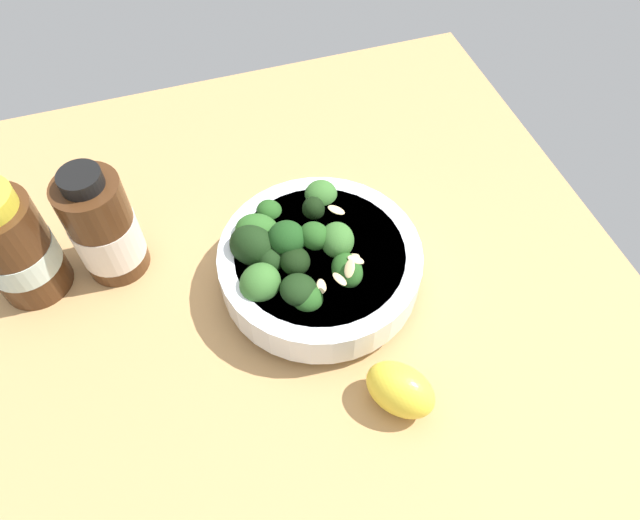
# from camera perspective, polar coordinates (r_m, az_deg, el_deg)

# --- Properties ---
(ground_plane) EXTENTS (0.67, 0.67, 0.05)m
(ground_plane) POSITION_cam_1_polar(r_m,az_deg,el_deg) (0.65, -1.85, -1.39)
(ground_plane) COLOR tan
(bowl_of_broccoli) EXTENTS (0.20, 0.20, 0.09)m
(bowl_of_broccoli) POSITION_cam_1_polar(r_m,az_deg,el_deg) (0.58, -0.64, -0.10)
(bowl_of_broccoli) COLOR white
(bowl_of_broccoli) RESTS_ON ground_plane
(lemon_wedge) EXTENTS (0.08, 0.07, 0.05)m
(lemon_wedge) POSITION_cam_1_polar(r_m,az_deg,el_deg) (0.53, 7.86, -12.46)
(lemon_wedge) COLOR yellow
(lemon_wedge) RESTS_ON ground_plane
(bottle_tall) EXTENTS (0.07, 0.07, 0.14)m
(bottle_tall) POSITION_cam_1_polar(r_m,az_deg,el_deg) (0.62, -20.39, 2.88)
(bottle_tall) COLOR #472814
(bottle_tall) RESTS_ON ground_plane
(bottle_short) EXTENTS (0.07, 0.07, 0.13)m
(bottle_short) POSITION_cam_1_polar(r_m,az_deg,el_deg) (0.63, -27.70, 1.12)
(bottle_short) COLOR #472814
(bottle_short) RESTS_ON ground_plane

